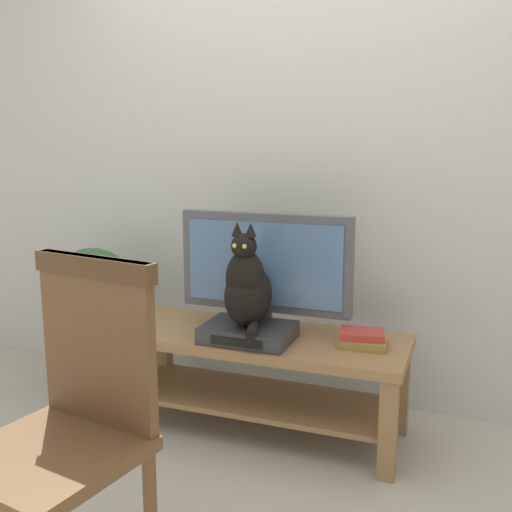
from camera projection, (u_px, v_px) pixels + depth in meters
ground_plane at (224, 505)px, 2.24m from camera, size 12.00×12.00×0.00m
back_wall at (311, 130)px, 3.02m from camera, size 7.00×0.12×2.80m
tv_stand at (260, 362)px, 2.76m from camera, size 1.35×0.51×0.47m
tv at (265, 268)px, 2.74m from camera, size 0.81×0.20×0.55m
media_box at (248, 332)px, 2.65m from camera, size 0.39×0.29×0.07m
cat at (247, 287)px, 2.59m from camera, size 0.21×0.36×0.47m
wooden_chair at (72, 412)px, 1.68m from camera, size 0.51×0.51×1.02m
book_stack at (363, 339)px, 2.56m from camera, size 0.22×0.17×0.07m
potted_plant at (93, 303)px, 3.12m from camera, size 0.45×0.45×0.80m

